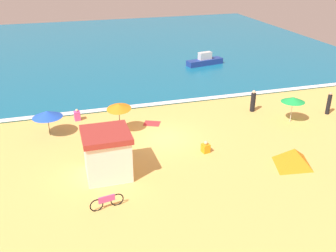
{
  "coord_description": "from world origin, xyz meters",
  "views": [
    {
      "loc": [
        -6.59,
        -23.12,
        12.18
      ],
      "look_at": [
        0.39,
        0.25,
        0.8
      ],
      "focal_mm": 40.82,
      "sensor_mm": 36.0,
      "label": 1
    }
  ],
  "objects_px": {
    "beach_umbrella_1": "(119,106)",
    "beachgoer_6": "(77,115)",
    "beach_umbrella_0": "(293,99)",
    "beachgoer_7": "(206,148)",
    "small_boat_0": "(205,61)",
    "beach_tent": "(293,157)",
    "parked_bicycle": "(107,202)",
    "beachgoer_4": "(329,104)",
    "beachgoer_2": "(253,102)",
    "lifeguard_cabana": "(107,153)",
    "beach_umbrella_3": "(47,114)"
  },
  "relations": [
    {
      "from": "beach_umbrella_1",
      "to": "beachgoer_6",
      "type": "distance_m",
      "value": 4.54
    },
    {
      "from": "beach_umbrella_0",
      "to": "beachgoer_6",
      "type": "height_order",
      "value": "beach_umbrella_0"
    },
    {
      "from": "beachgoer_7",
      "to": "small_boat_0",
      "type": "bearing_deg",
      "value": 68.57
    },
    {
      "from": "beach_umbrella_0",
      "to": "beach_tent",
      "type": "height_order",
      "value": "beach_umbrella_0"
    },
    {
      "from": "beach_umbrella_0",
      "to": "parked_bicycle",
      "type": "distance_m",
      "value": 16.7
    },
    {
      "from": "beachgoer_4",
      "to": "small_boat_0",
      "type": "bearing_deg",
      "value": 105.12
    },
    {
      "from": "beachgoer_2",
      "to": "beachgoer_6",
      "type": "xyz_separation_m",
      "value": [
        -13.94,
        2.26,
        -0.44
      ]
    },
    {
      "from": "beachgoer_2",
      "to": "beachgoer_4",
      "type": "xyz_separation_m",
      "value": [
        5.54,
        -2.27,
        0.05
      ]
    },
    {
      "from": "beachgoer_6",
      "to": "lifeguard_cabana",
      "type": "bearing_deg",
      "value": -82.43
    },
    {
      "from": "beachgoer_6",
      "to": "small_boat_0",
      "type": "relative_size",
      "value": 0.21
    },
    {
      "from": "beach_umbrella_3",
      "to": "beachgoer_7",
      "type": "xyz_separation_m",
      "value": [
        9.77,
        -5.55,
        -1.31
      ]
    },
    {
      "from": "parked_bicycle",
      "to": "beachgoer_4",
      "type": "height_order",
      "value": "beachgoer_4"
    },
    {
      "from": "lifeguard_cabana",
      "to": "beach_tent",
      "type": "bearing_deg",
      "value": -11.03
    },
    {
      "from": "beach_tent",
      "to": "beachgoer_2",
      "type": "relative_size",
      "value": 1.69
    },
    {
      "from": "beachgoer_6",
      "to": "small_boat_0",
      "type": "distance_m",
      "value": 19.0
    },
    {
      "from": "beachgoer_6",
      "to": "beach_tent",
      "type": "bearing_deg",
      "value": -41.19
    },
    {
      "from": "beach_umbrella_1",
      "to": "beach_umbrella_3",
      "type": "distance_m",
      "value": 5.03
    },
    {
      "from": "beach_tent",
      "to": "beach_umbrella_0",
      "type": "bearing_deg",
      "value": 58.37
    },
    {
      "from": "beach_umbrella_1",
      "to": "parked_bicycle",
      "type": "height_order",
      "value": "beach_umbrella_1"
    },
    {
      "from": "beachgoer_4",
      "to": "beach_tent",
      "type": "bearing_deg",
      "value": -139.54
    },
    {
      "from": "beach_tent",
      "to": "beachgoer_2",
      "type": "distance_m",
      "value": 8.62
    },
    {
      "from": "beachgoer_6",
      "to": "small_boat_0",
      "type": "xyz_separation_m",
      "value": [
        15.16,
        11.46,
        0.17
      ]
    },
    {
      "from": "beach_umbrella_1",
      "to": "parked_bicycle",
      "type": "bearing_deg",
      "value": -104.44
    },
    {
      "from": "beach_umbrella_1",
      "to": "parked_bicycle",
      "type": "relative_size",
      "value": 1.3
    },
    {
      "from": "lifeguard_cabana",
      "to": "beachgoer_6",
      "type": "bearing_deg",
      "value": 97.57
    },
    {
      "from": "beachgoer_7",
      "to": "parked_bicycle",
      "type": "bearing_deg",
      "value": -149.94
    },
    {
      "from": "small_boat_0",
      "to": "parked_bicycle",
      "type": "bearing_deg",
      "value": -122.12
    },
    {
      "from": "beachgoer_4",
      "to": "beach_umbrella_0",
      "type": "bearing_deg",
      "value": -173.11
    },
    {
      "from": "beach_umbrella_1",
      "to": "beachgoer_2",
      "type": "xyz_separation_m",
      "value": [
        11.15,
        0.92,
        -1.22
      ]
    },
    {
      "from": "parked_bicycle",
      "to": "beachgoer_7",
      "type": "distance_m",
      "value": 8.17
    },
    {
      "from": "beach_umbrella_1",
      "to": "beachgoer_2",
      "type": "relative_size",
      "value": 1.3
    },
    {
      "from": "beachgoer_2",
      "to": "small_boat_0",
      "type": "height_order",
      "value": "beachgoer_2"
    },
    {
      "from": "lifeguard_cabana",
      "to": "beach_umbrella_0",
      "type": "bearing_deg",
      "value": 13.72
    },
    {
      "from": "beachgoer_2",
      "to": "beach_umbrella_1",
      "type": "bearing_deg",
      "value": -175.28
    },
    {
      "from": "beach_umbrella_1",
      "to": "small_boat_0",
      "type": "distance_m",
      "value": 19.22
    },
    {
      "from": "beachgoer_4",
      "to": "beach_umbrella_1",
      "type": "bearing_deg",
      "value": 175.39
    },
    {
      "from": "beach_umbrella_3",
      "to": "beachgoer_4",
      "type": "relative_size",
      "value": 1.28
    },
    {
      "from": "beachgoer_2",
      "to": "beachgoer_6",
      "type": "distance_m",
      "value": 14.13
    },
    {
      "from": "beach_umbrella_0",
      "to": "beach_umbrella_1",
      "type": "xyz_separation_m",
      "value": [
        -12.97,
        1.79,
        0.24
      ]
    },
    {
      "from": "beach_umbrella_1",
      "to": "beachgoer_4",
      "type": "relative_size",
      "value": 1.26
    },
    {
      "from": "beach_umbrella_1",
      "to": "beach_tent",
      "type": "xyz_separation_m",
      "value": [
        9.44,
        -7.53,
        -1.5
      ]
    },
    {
      "from": "beach_umbrella_0",
      "to": "beachgoer_2",
      "type": "bearing_deg",
      "value": 123.84
    },
    {
      "from": "lifeguard_cabana",
      "to": "beachgoer_2",
      "type": "bearing_deg",
      "value": 26.14
    },
    {
      "from": "lifeguard_cabana",
      "to": "beachgoer_6",
      "type": "xyz_separation_m",
      "value": [
        -1.14,
        8.54,
        -1.02
      ]
    },
    {
      "from": "beachgoer_2",
      "to": "beachgoer_4",
      "type": "height_order",
      "value": "beachgoer_4"
    },
    {
      "from": "beachgoer_2",
      "to": "parked_bicycle",
      "type": "bearing_deg",
      "value": -144.54
    },
    {
      "from": "beach_umbrella_0",
      "to": "small_boat_0",
      "type": "xyz_separation_m",
      "value": [
        -0.6,
        16.43,
        -1.25
      ]
    },
    {
      "from": "beach_umbrella_0",
      "to": "beach_umbrella_3",
      "type": "distance_m",
      "value": 18.1
    },
    {
      "from": "lifeguard_cabana",
      "to": "beachgoer_7",
      "type": "bearing_deg",
      "value": 7.55
    },
    {
      "from": "beachgoer_7",
      "to": "small_boat_0",
      "type": "height_order",
      "value": "small_boat_0"
    }
  ]
}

